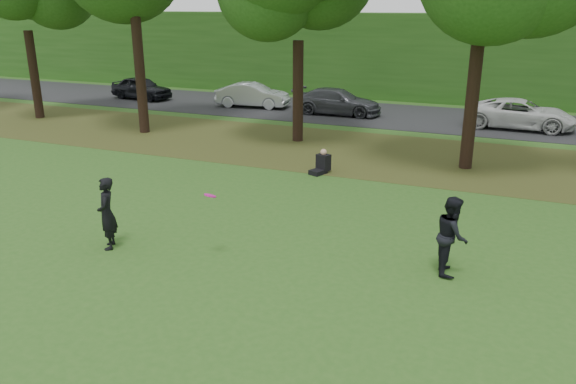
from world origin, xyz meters
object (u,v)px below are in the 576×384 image
at_px(player_left, 107,213).
at_px(player_right, 452,235).
at_px(frisbee, 210,196).
at_px(seated_person, 322,164).

xyz_separation_m(player_left, player_right, (7.61, 1.75, -0.01)).
bearing_deg(player_right, player_left, 92.11).
bearing_deg(player_left, player_right, 70.01).
height_order(frisbee, seated_person, frisbee).
bearing_deg(seated_person, frisbee, -69.55).
bearing_deg(seated_person, player_left, -87.88).
distance_m(player_left, player_right, 7.81).
xyz_separation_m(player_left, seated_person, (2.61, 7.80, -0.55)).
bearing_deg(player_left, seated_person, 128.56).
height_order(player_right, seated_person, player_right).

